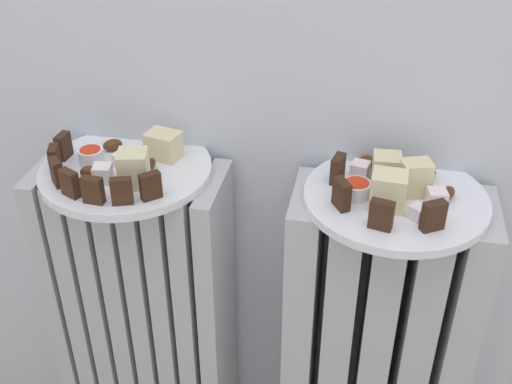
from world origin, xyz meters
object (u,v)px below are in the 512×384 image
at_px(radiator_left, 148,339).
at_px(fork, 141,164).
at_px(radiator_right, 370,372).
at_px(plate_right, 395,198).
at_px(jam_bowl_left, 91,156).
at_px(jam_bowl_right, 357,188).
at_px(plate_left, 126,170).

relative_size(radiator_left, fork, 6.54).
xyz_separation_m(radiator_right, plate_right, (0.00, 0.00, 0.34)).
height_order(jam_bowl_left, fork, jam_bowl_left).
relative_size(radiator_right, jam_bowl_left, 18.29).
bearing_deg(jam_bowl_left, radiator_left, 2.94).
bearing_deg(jam_bowl_right, radiator_right, 13.49).
bearing_deg(jam_bowl_left, fork, 8.05).
bearing_deg(jam_bowl_right, fork, 176.29).
xyz_separation_m(radiator_right, fork, (-0.36, 0.01, 0.35)).
bearing_deg(plate_left, jam_bowl_right, -2.19).
xyz_separation_m(plate_left, jam_bowl_left, (-0.05, -0.00, 0.02)).
distance_m(plate_right, jam_bowl_left, 0.43).
bearing_deg(plate_left, fork, 19.79).
distance_m(jam_bowl_left, fork, 0.07).
relative_size(radiator_right, plate_right, 2.67).
height_order(radiator_left, radiator_right, same).
height_order(plate_left, plate_right, same).
bearing_deg(radiator_right, radiator_left, 180.00).
height_order(radiator_right, plate_left, plate_left).
xyz_separation_m(plate_left, jam_bowl_right, (0.33, -0.01, 0.02)).
bearing_deg(fork, radiator_left, -160.21).
relative_size(jam_bowl_left, jam_bowl_right, 0.94).
bearing_deg(fork, jam_bowl_left, -171.95).
xyz_separation_m(radiator_left, jam_bowl_left, (-0.05, -0.00, 0.36)).
bearing_deg(plate_left, radiator_right, 0.00).
distance_m(plate_left, jam_bowl_right, 0.33).
relative_size(jam_bowl_left, fork, 0.36).
distance_m(radiator_left, jam_bowl_right, 0.49).
distance_m(plate_right, fork, 0.36).
distance_m(radiator_right, jam_bowl_right, 0.36).
height_order(radiator_right, plate_right, plate_right).
bearing_deg(plate_right, radiator_left, 180.00).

